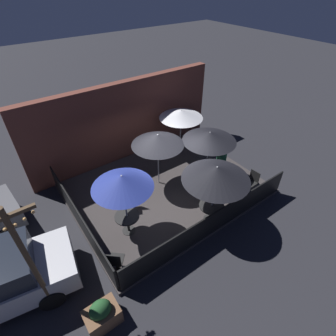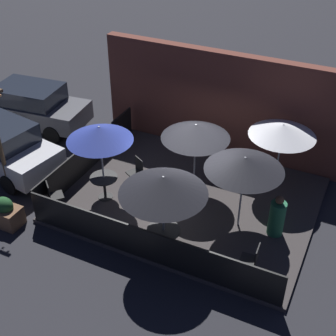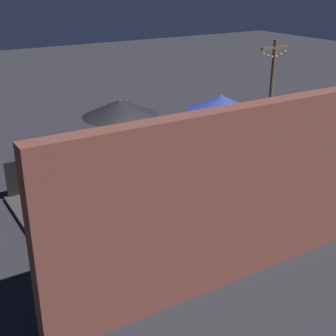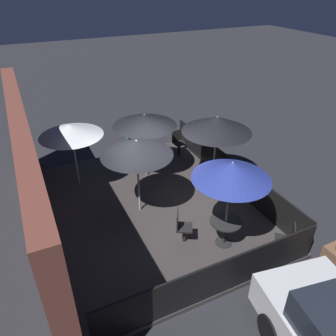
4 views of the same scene
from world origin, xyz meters
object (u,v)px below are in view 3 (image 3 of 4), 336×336
at_px(patio_umbrella_1, 120,108).
at_px(patron_0, 66,206).
at_px(patio_umbrella_4, 100,137).
at_px(patio_chair_1, 224,173).
at_px(parked_car_0, 314,130).
at_px(patio_umbrella_0, 221,103).
at_px(dining_table_0, 219,156).
at_px(patio_umbrella_3, 183,134).
at_px(planter_box, 225,136).
at_px(light_post, 271,91).
at_px(patio_umbrella_2, 128,176).
at_px(dining_table_1, 122,160).
at_px(patio_chair_0, 48,179).
at_px(patio_chair_2, 222,142).

distance_m(patio_umbrella_1, patron_0, 3.40).
xyz_separation_m(patio_umbrella_4, patio_chair_1, (-3.38, 0.41, -1.52)).
bearing_deg(patio_umbrella_4, parked_car_0, -176.53).
relative_size(patio_umbrella_0, dining_table_0, 2.99).
height_order(patio_umbrella_3, planter_box, patio_umbrella_3).
bearing_deg(light_post, parked_car_0, 138.37).
relative_size(dining_table_0, parked_car_0, 0.18).
bearing_deg(patio_chair_1, patio_umbrella_2, 144.72).
height_order(dining_table_1, light_post, light_post).
bearing_deg(patio_chair_0, planter_box, 4.88).
xyz_separation_m(patron_0, light_post, (-7.69, -1.57, 1.43)).
relative_size(patio_umbrella_2, light_post, 0.57).
relative_size(patio_umbrella_1, dining_table_1, 2.75).
bearing_deg(patron_0, patio_chair_0, -138.76).
bearing_deg(patio_umbrella_0, patio_umbrella_2, 32.44).
relative_size(planter_box, light_post, 0.24).
relative_size(patio_umbrella_0, patio_chair_1, 2.62).
height_order(patio_umbrella_3, dining_table_0, patio_umbrella_3).
height_order(dining_table_0, patio_chair_0, patio_chair_0).
bearing_deg(patio_chair_1, patio_umbrella_0, 0.00).
relative_size(patio_umbrella_2, patio_chair_2, 2.30).
distance_m(patio_chair_0, patio_chair_1, 4.70).
height_order(dining_table_1, parked_car_0, parked_car_0).
relative_size(patio_chair_0, patio_chair_1, 1.05).
bearing_deg(patio_chair_0, parked_car_0, -11.02).
height_order(patio_umbrella_2, dining_table_1, patio_umbrella_2).
bearing_deg(light_post, planter_box, -51.62).
bearing_deg(dining_table_0, patio_umbrella_2, 32.44).
distance_m(patio_umbrella_0, patio_umbrella_3, 2.64).
distance_m(patio_umbrella_3, light_post, 5.53).
height_order(patio_umbrella_2, patron_0, patio_umbrella_2).
bearing_deg(patio_chair_2, light_post, 127.17).
relative_size(dining_table_0, patron_0, 0.65).
bearing_deg(patio_chair_1, patron_0, 115.31).
relative_size(patio_umbrella_2, patio_chair_1, 2.32).
bearing_deg(patio_chair_0, dining_table_0, -16.46).
height_order(patio_umbrella_3, patio_chair_1, patio_umbrella_3).
relative_size(patio_chair_0, parked_car_0, 0.22).
bearing_deg(patio_umbrella_2, light_post, -152.64).
distance_m(patron_0, light_post, 7.98).
bearing_deg(patio_umbrella_3, patio_umbrella_1, -83.25).
bearing_deg(patio_chair_1, patio_umbrella_4, 112.34).
height_order(patio_chair_2, planter_box, patio_chair_2).
relative_size(patio_umbrella_2, patio_umbrella_3, 0.94).
bearing_deg(patio_chair_2, patio_umbrella_2, -12.00).
bearing_deg(planter_box, dining_table_1, 10.65).
relative_size(patio_umbrella_2, planter_box, 2.37).
relative_size(patio_umbrella_0, patio_umbrella_3, 1.06).
xyz_separation_m(patio_umbrella_1, patron_0, (2.38, 1.88, -1.55)).
relative_size(patio_umbrella_0, patio_umbrella_2, 1.13).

